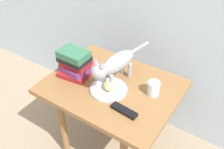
{
  "coord_description": "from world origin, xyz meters",
  "views": [
    {
      "loc": [
        0.64,
        -0.97,
        1.55
      ],
      "look_at": [
        0.0,
        0.0,
        0.65
      ],
      "focal_mm": 40.9,
      "sensor_mm": 36.0,
      "label": 1
    }
  ],
  "objects_px": {
    "plate": "(109,89)",
    "candle_jar": "(153,89)",
    "side_table": "(112,95)",
    "cat": "(114,65)",
    "tv_remote": "(124,111)",
    "bread_roll": "(109,86)",
    "book_stack": "(75,63)"
  },
  "relations": [
    {
      "from": "plate",
      "to": "candle_jar",
      "type": "xyz_separation_m",
      "value": [
        0.23,
        0.11,
        0.03
      ]
    },
    {
      "from": "plate",
      "to": "candle_jar",
      "type": "distance_m",
      "value": 0.26
    },
    {
      "from": "bread_roll",
      "to": "tv_remote",
      "type": "height_order",
      "value": "bread_roll"
    },
    {
      "from": "bread_roll",
      "to": "cat",
      "type": "height_order",
      "value": "cat"
    },
    {
      "from": "plate",
      "to": "tv_remote",
      "type": "bearing_deg",
      "value": -31.03
    },
    {
      "from": "side_table",
      "to": "tv_remote",
      "type": "height_order",
      "value": "tv_remote"
    },
    {
      "from": "tv_remote",
      "to": "plate",
      "type": "bearing_deg",
      "value": 153.91
    },
    {
      "from": "side_table",
      "to": "cat",
      "type": "distance_m",
      "value": 0.21
    },
    {
      "from": "side_table",
      "to": "bread_roll",
      "type": "distance_m",
      "value": 0.13
    },
    {
      "from": "cat",
      "to": "book_stack",
      "type": "relative_size",
      "value": 2.41
    },
    {
      "from": "side_table",
      "to": "tv_remote",
      "type": "bearing_deg",
      "value": -40.36
    },
    {
      "from": "plate",
      "to": "bread_roll",
      "type": "distance_m",
      "value": 0.03
    },
    {
      "from": "cat",
      "to": "candle_jar",
      "type": "distance_m",
      "value": 0.26
    },
    {
      "from": "candle_jar",
      "to": "tv_remote",
      "type": "relative_size",
      "value": 0.57
    },
    {
      "from": "bread_roll",
      "to": "candle_jar",
      "type": "distance_m",
      "value": 0.25
    },
    {
      "from": "bread_roll",
      "to": "candle_jar",
      "type": "height_order",
      "value": "candle_jar"
    },
    {
      "from": "book_stack",
      "to": "tv_remote",
      "type": "height_order",
      "value": "book_stack"
    },
    {
      "from": "bread_roll",
      "to": "book_stack",
      "type": "bearing_deg",
      "value": 177.87
    },
    {
      "from": "cat",
      "to": "tv_remote",
      "type": "xyz_separation_m",
      "value": [
        0.18,
        -0.18,
        -0.12
      ]
    },
    {
      "from": "candle_jar",
      "to": "book_stack",
      "type": "bearing_deg",
      "value": -166.9
    },
    {
      "from": "candle_jar",
      "to": "bread_roll",
      "type": "bearing_deg",
      "value": -151.39
    },
    {
      "from": "plate",
      "to": "book_stack",
      "type": "xyz_separation_m",
      "value": [
        -0.25,
        0.0,
        0.09
      ]
    },
    {
      "from": "side_table",
      "to": "plate",
      "type": "distance_m",
      "value": 0.1
    },
    {
      "from": "candle_jar",
      "to": "side_table",
      "type": "bearing_deg",
      "value": -164.94
    },
    {
      "from": "candle_jar",
      "to": "cat",
      "type": "bearing_deg",
      "value": -171.77
    },
    {
      "from": "plate",
      "to": "candle_jar",
      "type": "height_order",
      "value": "candle_jar"
    },
    {
      "from": "bread_roll",
      "to": "candle_jar",
      "type": "xyz_separation_m",
      "value": [
        0.22,
        0.12,
        -0.0
      ]
    },
    {
      "from": "candle_jar",
      "to": "tv_remote",
      "type": "xyz_separation_m",
      "value": [
        -0.06,
        -0.21,
        -0.03
      ]
    },
    {
      "from": "side_table",
      "to": "cat",
      "type": "bearing_deg",
      "value": 96.74
    },
    {
      "from": "bread_roll",
      "to": "side_table",
      "type": "bearing_deg",
      "value": 106.02
    },
    {
      "from": "bread_roll",
      "to": "cat",
      "type": "xyz_separation_m",
      "value": [
        -0.02,
        0.09,
        0.09
      ]
    },
    {
      "from": "side_table",
      "to": "tv_remote",
      "type": "xyz_separation_m",
      "value": [
        0.17,
        -0.15,
        0.09
      ]
    }
  ]
}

